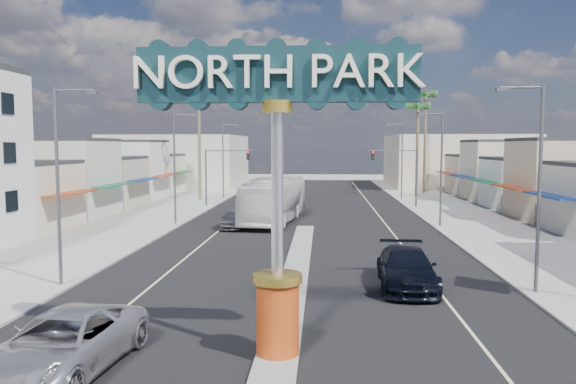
# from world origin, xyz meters

# --- Properties ---
(ground) EXTENTS (160.00, 160.00, 0.00)m
(ground) POSITION_xyz_m (0.00, 30.00, 0.00)
(ground) COLOR gray
(ground) RESTS_ON ground
(road) EXTENTS (20.00, 120.00, 0.01)m
(road) POSITION_xyz_m (0.00, 30.00, 0.01)
(road) COLOR black
(road) RESTS_ON ground
(median_island) EXTENTS (1.30, 30.00, 0.16)m
(median_island) POSITION_xyz_m (0.00, 14.00, 0.08)
(median_island) COLOR gray
(median_island) RESTS_ON ground
(sidewalk_left) EXTENTS (8.00, 120.00, 0.12)m
(sidewalk_left) POSITION_xyz_m (-14.00, 30.00, 0.06)
(sidewalk_left) COLOR gray
(sidewalk_left) RESTS_ON ground
(sidewalk_right) EXTENTS (8.00, 120.00, 0.12)m
(sidewalk_right) POSITION_xyz_m (14.00, 30.00, 0.06)
(sidewalk_right) COLOR gray
(sidewalk_right) RESTS_ON ground
(storefront_row_left) EXTENTS (12.00, 42.00, 6.00)m
(storefront_row_left) POSITION_xyz_m (-24.00, 43.00, 3.00)
(storefront_row_left) COLOR beige
(storefront_row_left) RESTS_ON ground
(storefront_row_right) EXTENTS (12.00, 42.00, 6.00)m
(storefront_row_right) POSITION_xyz_m (24.00, 43.00, 3.00)
(storefront_row_right) COLOR #B7B29E
(storefront_row_right) RESTS_ON ground
(backdrop_far_left) EXTENTS (20.00, 20.00, 8.00)m
(backdrop_far_left) POSITION_xyz_m (-22.00, 75.00, 4.00)
(backdrop_far_left) COLOR #B7B29E
(backdrop_far_left) RESTS_ON ground
(backdrop_far_right) EXTENTS (20.00, 20.00, 8.00)m
(backdrop_far_right) POSITION_xyz_m (22.00, 75.00, 4.00)
(backdrop_far_right) COLOR beige
(backdrop_far_right) RESTS_ON ground
(gateway_sign) EXTENTS (8.20, 1.50, 9.15)m
(gateway_sign) POSITION_xyz_m (0.00, 1.98, 5.93)
(gateway_sign) COLOR red
(gateway_sign) RESTS_ON median_island
(traffic_signal_left) EXTENTS (5.09, 0.45, 6.00)m
(traffic_signal_left) POSITION_xyz_m (-9.18, 43.99, 4.27)
(traffic_signal_left) COLOR #47474C
(traffic_signal_left) RESTS_ON ground
(traffic_signal_right) EXTENTS (5.09, 0.45, 6.00)m
(traffic_signal_right) POSITION_xyz_m (9.18, 43.99, 4.27)
(traffic_signal_right) COLOR #47474C
(traffic_signal_right) RESTS_ON ground
(streetlight_l_near) EXTENTS (2.03, 0.22, 9.00)m
(streetlight_l_near) POSITION_xyz_m (-10.43, 10.00, 5.07)
(streetlight_l_near) COLOR #47474C
(streetlight_l_near) RESTS_ON ground
(streetlight_l_mid) EXTENTS (2.03, 0.22, 9.00)m
(streetlight_l_mid) POSITION_xyz_m (-10.43, 30.00, 5.07)
(streetlight_l_mid) COLOR #47474C
(streetlight_l_mid) RESTS_ON ground
(streetlight_l_far) EXTENTS (2.03, 0.22, 9.00)m
(streetlight_l_far) POSITION_xyz_m (-10.43, 52.00, 5.07)
(streetlight_l_far) COLOR #47474C
(streetlight_l_far) RESTS_ON ground
(streetlight_r_near) EXTENTS (2.03, 0.22, 9.00)m
(streetlight_r_near) POSITION_xyz_m (10.43, 10.00, 5.07)
(streetlight_r_near) COLOR #47474C
(streetlight_r_near) RESTS_ON ground
(streetlight_r_mid) EXTENTS (2.03, 0.22, 9.00)m
(streetlight_r_mid) POSITION_xyz_m (10.43, 30.00, 5.07)
(streetlight_r_mid) COLOR #47474C
(streetlight_r_mid) RESTS_ON ground
(streetlight_r_far) EXTENTS (2.03, 0.22, 9.00)m
(streetlight_r_far) POSITION_xyz_m (10.43, 52.00, 5.07)
(streetlight_r_far) COLOR #47474C
(streetlight_r_far) RESTS_ON ground
(palm_left_far) EXTENTS (2.60, 2.60, 13.10)m
(palm_left_far) POSITION_xyz_m (-13.00, 50.00, 11.50)
(palm_left_far) COLOR brown
(palm_left_far) RESTS_ON ground
(palm_right_mid) EXTENTS (2.60, 2.60, 12.10)m
(palm_right_mid) POSITION_xyz_m (13.00, 56.00, 10.60)
(palm_right_mid) COLOR brown
(palm_right_mid) RESTS_ON ground
(palm_right_far) EXTENTS (2.60, 2.60, 14.10)m
(palm_right_far) POSITION_xyz_m (15.00, 62.00, 12.39)
(palm_right_far) COLOR brown
(palm_right_far) RESTS_ON ground
(suv_left) EXTENTS (3.47, 6.42, 1.71)m
(suv_left) POSITION_xyz_m (-5.98, 0.54, 0.85)
(suv_left) COLOR silver
(suv_left) RESTS_ON ground
(suv_right) EXTENTS (2.73, 6.21, 1.77)m
(suv_right) POSITION_xyz_m (5.17, 10.89, 0.89)
(suv_right) COLOR black
(suv_right) RESTS_ON ground
(car_parked_left) EXTENTS (1.73, 4.31, 1.47)m
(car_parked_left) POSITION_xyz_m (-5.60, 28.37, 0.73)
(car_parked_left) COLOR #5D5D61
(car_parked_left) RESTS_ON ground
(city_bus) EXTENTS (4.72, 13.67, 3.73)m
(city_bus) POSITION_xyz_m (-2.72, 32.50, 1.86)
(city_bus) COLOR silver
(city_bus) RESTS_ON ground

